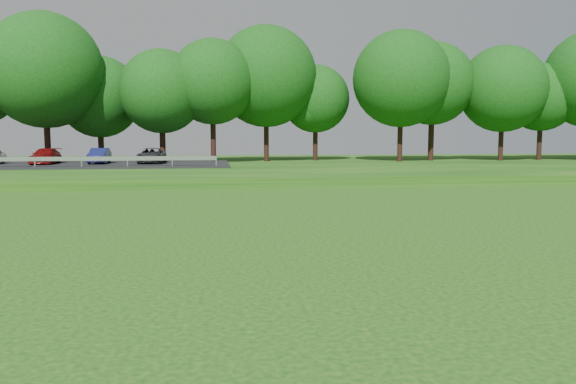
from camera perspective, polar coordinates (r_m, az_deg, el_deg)
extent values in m
cube|color=#0E410C|center=(48.34, 8.26, 2.56)|extent=(130.00, 30.00, 0.60)
cube|color=gray|center=(35.16, 14.58, 0.75)|extent=(130.00, 1.60, 0.04)
cube|color=black|center=(46.64, -21.00, 2.59)|extent=(24.00, 9.00, 0.18)
imported|color=maroon|center=(47.11, -23.41, 3.37)|extent=(1.68, 4.14, 1.20)
imported|color=navy|center=(46.20, -18.62, 3.51)|extent=(1.27, 3.64, 1.20)
imported|color=#39383D|center=(45.63, -13.67, 3.62)|extent=(1.99, 4.32, 1.20)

